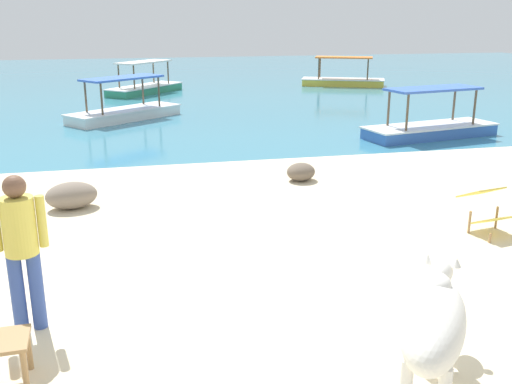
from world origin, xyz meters
name	(u,v)px	position (x,y,z in m)	size (l,w,h in m)	color
sand_beach	(299,323)	(0.00, 0.00, 0.02)	(18.00, 14.00, 0.04)	beige
water_surface	(160,86)	(0.00, 22.00, 0.00)	(60.00, 36.00, 0.03)	teal
cow	(433,321)	(0.73, -1.36, 0.69)	(1.26, 1.66, 0.99)	silver
deck_chair_far	(487,207)	(3.43, 1.93, 0.42)	(0.67, 0.86, 0.68)	#A37A4C
person_standing	(21,242)	(-2.71, 0.46, 0.99)	(0.51, 0.32, 1.62)	#334C99
shore_rock_large	(301,172)	(1.59, 5.20, 0.21)	(0.58, 0.52, 0.34)	#6B5B4C
shore_rock_medium	(71,195)	(-2.59, 4.41, 0.26)	(0.83, 0.59, 0.44)	gray
boat_green	(145,87)	(-0.78, 19.28, 0.29)	(3.30, 3.51, 1.29)	#338E66
boat_blue	(430,127)	(6.17, 8.61, 0.29)	(3.83, 1.84, 1.29)	#3866B7
boat_yellow	(343,80)	(8.08, 20.06, 0.29)	(3.83, 2.49, 1.29)	gold
boat_white	(124,111)	(-1.65, 13.11, 0.29)	(3.61, 3.16, 1.29)	white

